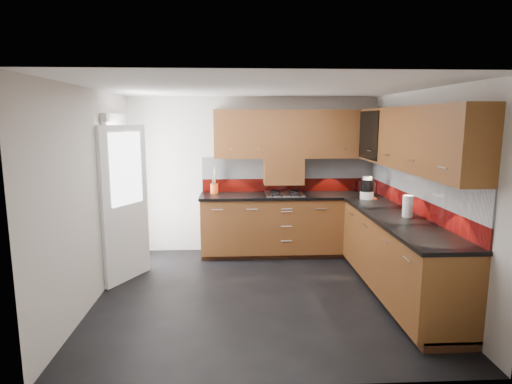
{
  "coord_description": "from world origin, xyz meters",
  "views": [
    {
      "loc": [
        -0.3,
        -4.82,
        2.06
      ],
      "look_at": [
        -0.02,
        0.65,
        1.12
      ],
      "focal_mm": 30.0,
      "sensor_mm": 36.0,
      "label": 1
    }
  ],
  "objects": [
    {
      "name": "food_processor",
      "position": [
        1.58,
        1.07,
        1.09
      ],
      "size": [
        0.19,
        0.19,
        0.32
      ],
      "color": "white",
      "rests_on": "countertop"
    },
    {
      "name": "base_cabinets",
      "position": [
        1.07,
        0.72,
        0.44
      ],
      "size": [
        2.7,
        3.2,
        0.95
      ],
      "color": "#593413",
      "rests_on": "room"
    },
    {
      "name": "gas_hob",
      "position": [
        0.45,
        1.47,
        0.95
      ],
      "size": [
        0.57,
        0.5,
        0.04
      ],
      "color": "silver",
      "rests_on": "countertop"
    },
    {
      "name": "upper_cabinets",
      "position": [
        1.23,
        0.78,
        1.84
      ],
      "size": [
        2.5,
        3.2,
        0.72
      ],
      "color": "#593413",
      "rests_on": "room"
    },
    {
      "name": "backsplash",
      "position": [
        1.28,
        0.93,
        1.21
      ],
      "size": [
        2.7,
        3.2,
        0.54
      ],
      "color": "#680D09",
      "rests_on": "countertop"
    },
    {
      "name": "paper_towel",
      "position": [
        1.7,
        -0.08,
        1.07
      ],
      "size": [
        0.16,
        0.16,
        0.25
      ],
      "primitive_type": "cylinder",
      "rotation": [
        0.0,
        0.0,
        0.42
      ],
      "color": "white",
      "rests_on": "countertop"
    },
    {
      "name": "extractor_hood",
      "position": [
        0.45,
        1.64,
        1.28
      ],
      "size": [
        0.6,
        0.33,
        0.4
      ],
      "primitive_type": "cube",
      "color": "#593413",
      "rests_on": "room"
    },
    {
      "name": "room",
      "position": [
        0.0,
        0.0,
        1.5
      ],
      "size": [
        4.0,
        3.8,
        2.64
      ],
      "color": "black"
    },
    {
      "name": "back_door",
      "position": [
        -1.78,
        0.75,
        1.03
      ],
      "size": [
        0.42,
        1.19,
        2.04
      ],
      "color": "white",
      "rests_on": "room"
    },
    {
      "name": "glass_cabinet",
      "position": [
        1.71,
        1.07,
        1.87
      ],
      "size": [
        0.32,
        0.8,
        0.66
      ],
      "color": "black",
      "rests_on": "room"
    },
    {
      "name": "countertop",
      "position": [
        1.05,
        0.7,
        0.92
      ],
      "size": [
        2.72,
        3.22,
        0.04
      ],
      "color": "black",
      "rests_on": "base_cabinets"
    },
    {
      "name": "orange_cloth",
      "position": [
        1.63,
        1.08,
        0.95
      ],
      "size": [
        0.15,
        0.13,
        0.02
      ],
      "primitive_type": "cube",
      "rotation": [
        0.0,
        0.0,
        -0.02
      ],
      "color": "red",
      "rests_on": "countertop"
    },
    {
      "name": "utensil_pot",
      "position": [
        -0.61,
        1.65,
        1.04
      ],
      "size": [
        0.12,
        0.12,
        0.42
      ],
      "color": "#E24915",
      "rests_on": "countertop"
    },
    {
      "name": "toaster",
      "position": [
        1.75,
        1.62,
        1.02
      ],
      "size": [
        0.24,
        0.15,
        0.17
      ],
      "color": "silver",
      "rests_on": "countertop"
    }
  ]
}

